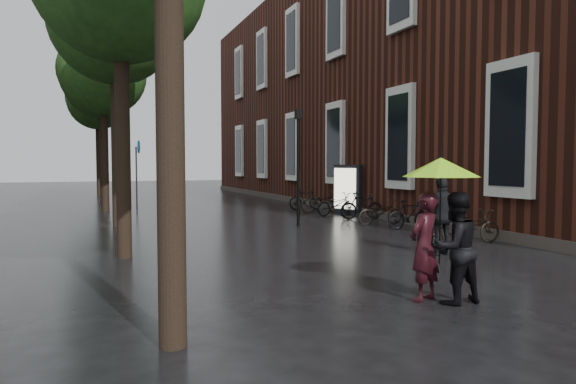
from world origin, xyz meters
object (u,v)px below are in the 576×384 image
pedestrian_walking (442,216)px  lamp_post (298,156)px  parked_bicycles (366,209)px  ad_lightbox (348,190)px  person_black (455,248)px  person_burgundy (424,246)px

pedestrian_walking → lamp_post: (-0.97, 6.19, 1.46)m
parked_bicycles → ad_lightbox: ad_lightbox is taller
pedestrian_walking → ad_lightbox: 9.38m
lamp_post → ad_lightbox: bearing=39.9°
parked_bicycles → person_black: bearing=-113.5°
person_burgundy → person_black: bearing=116.2°
pedestrian_walking → lamp_post: lamp_post is taller
person_black → pedestrian_walking: (2.50, 3.43, 0.06)m
pedestrian_walking → parked_bicycles: 6.82m
person_burgundy → lamp_post: lamp_post is taller
ad_lightbox → lamp_post: (-3.42, -2.86, 1.33)m
ad_lightbox → pedestrian_walking: bearing=-126.5°
person_black → lamp_post: bearing=-100.8°
person_burgundy → ad_lightbox: bearing=-135.5°
pedestrian_walking → lamp_post: 6.43m
parked_bicycles → ad_lightbox: 2.63m
person_burgundy → ad_lightbox: size_ratio=0.82×
person_burgundy → lamp_post: bearing=-123.3°
person_burgundy → person_black: size_ratio=1.00×
person_burgundy → pedestrian_walking: bearing=-154.1°
pedestrian_walking → parked_bicycles: size_ratio=0.16×
ad_lightbox → parked_bicycles: bearing=-125.0°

